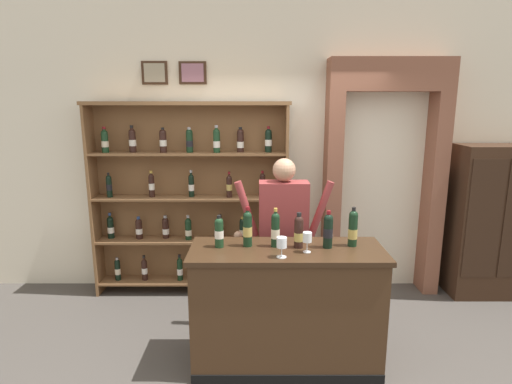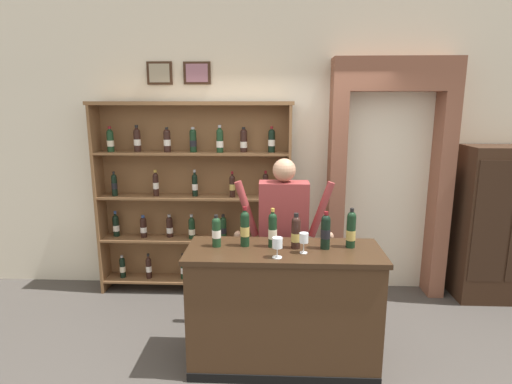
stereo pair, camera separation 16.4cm
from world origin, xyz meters
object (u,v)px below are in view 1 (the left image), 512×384
tasting_bottle_chianti (297,231)px  shopkeeper (282,226)px  tasting_bottle_vin_santo (326,230)px  tasting_bottle_grappa (351,228)px  wine_glass_right (280,243)px  wine_glass_left (306,238)px  wine_shelf (189,194)px  tasting_counter (285,307)px  tasting_bottle_prosecco (217,232)px  tasting_bottle_riserva (274,229)px  side_cabinet (488,221)px  tasting_bottle_bianco (246,228)px

tasting_bottle_chianti → shopkeeper: bearing=98.9°
shopkeeper → tasting_bottle_vin_santo: 0.66m
tasting_bottle_grappa → wine_glass_right: (-0.60, -0.26, -0.04)m
wine_glass_left → tasting_bottle_grappa: bearing=21.1°
wine_shelf → tasting_counter: bearing=-54.8°
tasting_bottle_prosecco → tasting_bottle_riserva: (0.46, 0.01, 0.02)m
shopkeeper → tasting_bottle_vin_santo: size_ratio=5.44×
tasting_bottle_riserva → shopkeeper: bearing=79.2°
side_cabinet → tasting_bottle_grappa: bearing=-145.8°
tasting_bottle_riserva → tasting_bottle_vin_santo: bearing=-3.5°
wine_shelf → wine_glass_right: 1.85m
tasting_bottle_grappa → wine_glass_left: size_ratio=2.00×
side_cabinet → wine_shelf: bearing=178.7°
tasting_bottle_bianco → tasting_bottle_vin_santo: tasting_bottle_bianco is taller
tasting_bottle_riserva → tasting_bottle_chianti: (0.19, -0.02, -0.01)m
wine_glass_right → tasting_counter: bearing=73.3°
tasting_bottle_vin_santo → wine_glass_right: bearing=-150.5°
tasting_counter → tasting_bottle_chianti: bearing=19.2°
tasting_counter → tasting_bottle_prosecco: tasting_bottle_prosecco is taller
shopkeeper → tasting_bottle_grappa: 0.76m
shopkeeper → tasting_bottle_riserva: size_ratio=5.19×
shopkeeper → tasting_bottle_vin_santo: shopkeeper is taller
tasting_bottle_chianti → tasting_bottle_grappa: (0.45, 0.04, 0.01)m
tasting_bottle_grappa → wine_glass_left: 0.42m
tasting_bottle_bianco → tasting_bottle_vin_santo: 0.65m
side_cabinet → tasting_counter: bearing=-150.9°
side_cabinet → tasting_bottle_bianco: bearing=-155.0°
side_cabinet → wine_glass_right: bearing=-148.2°
tasting_counter → tasting_bottle_grappa: bearing=7.5°
side_cabinet → tasting_bottle_prosecco: bearing=-156.4°
wine_shelf → wine_glass_left: 1.88m
tasting_bottle_bianco → tasting_bottle_vin_santo: size_ratio=1.07×
tasting_bottle_riserva → tasting_bottle_grappa: size_ratio=0.99×
tasting_bottle_bianco → wine_glass_left: (0.47, -0.15, -0.04)m
tasting_bottle_chianti → wine_glass_right: (-0.15, -0.22, -0.02)m
shopkeeper → tasting_counter: bearing=-90.7°
tasting_bottle_riserva → tasting_bottle_grappa: 0.64m
wine_shelf → wine_glass_left: (1.15, -1.49, -0.02)m
wine_glass_right → wine_glass_left: bearing=27.8°
tasting_counter → wine_glass_right: 0.66m
tasting_counter → tasting_bottle_bianco: size_ratio=4.75×
side_cabinet → tasting_bottle_vin_santo: side_cabinet is taller
tasting_bottle_prosecco → tasting_bottle_chianti: (0.65, -0.01, 0.01)m
tasting_bottle_bianco → tasting_bottle_grappa: 0.86m
tasting_bottle_prosecco → tasting_bottle_bianco: size_ratio=0.81×
tasting_bottle_chianti → tasting_bottle_prosecco: bearing=179.1°
tasting_bottle_vin_santo → tasting_bottle_grappa: size_ratio=0.94×
wine_glass_left → wine_shelf: bearing=127.6°
tasting_bottle_prosecco → tasting_bottle_chianti: tasting_bottle_chianti is taller
tasting_bottle_bianco → tasting_bottle_chianti: size_ratio=1.13×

